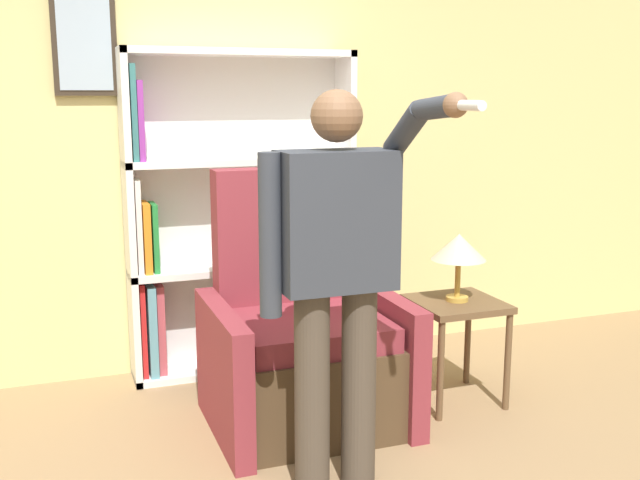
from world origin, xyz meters
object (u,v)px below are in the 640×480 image
object	(u,v)px
bookcase	(225,220)
armchair	(302,345)
person_standing	(337,266)
side_table	(456,317)
table_lamp	(459,249)

from	to	relation	value
bookcase	armchair	world-z (taller)	bookcase
armchair	person_standing	xyz separation A→B (m)	(-0.09, -0.72, 0.59)
side_table	table_lamp	xyz separation A→B (m)	(0.00, 0.00, 0.38)
bookcase	side_table	size ratio (longest dim) A/B	3.36
armchair	side_table	world-z (taller)	armchair
table_lamp	person_standing	bearing A→B (deg)	-145.87
person_standing	side_table	xyz separation A→B (m)	(0.96, 0.65, -0.51)
bookcase	armchair	xyz separation A→B (m)	(0.20, -0.85, -0.54)
person_standing	side_table	world-z (taller)	person_standing
side_table	armchair	bearing A→B (deg)	175.37
armchair	bookcase	bearing A→B (deg)	103.23
side_table	table_lamp	bearing A→B (deg)	45.00
table_lamp	side_table	bearing A→B (deg)	-135.00
armchair	person_standing	world-z (taller)	person_standing
armchair	table_lamp	world-z (taller)	armchair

